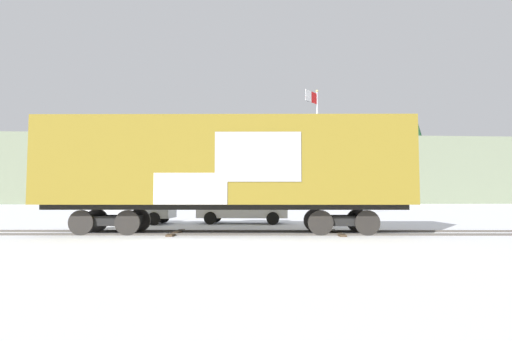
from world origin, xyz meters
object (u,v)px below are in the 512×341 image
object	(u,v)px
freight_car	(226,165)
flagpole	(315,135)
parked_car_silver	(128,209)
parked_car_white	(242,208)

from	to	relation	value
freight_car	flagpole	distance (m)	13.17
freight_car	parked_car_silver	world-z (taller)	freight_car
parked_car_silver	freight_car	bearing A→B (deg)	-49.07
parked_car_silver	parked_car_white	distance (m)	5.87
flagpole	parked_car_white	xyz separation A→B (m)	(-5.15, -5.60, -4.72)
parked_car_white	parked_car_silver	bearing A→B (deg)	179.55
flagpole	parked_car_silver	world-z (taller)	flagpole
flagpole	parked_car_silver	size ratio (longest dim) A/B	1.88
freight_car	flagpole	size ratio (longest dim) A/B	1.59
freight_car	parked_car_white	bearing A→B (deg)	81.88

